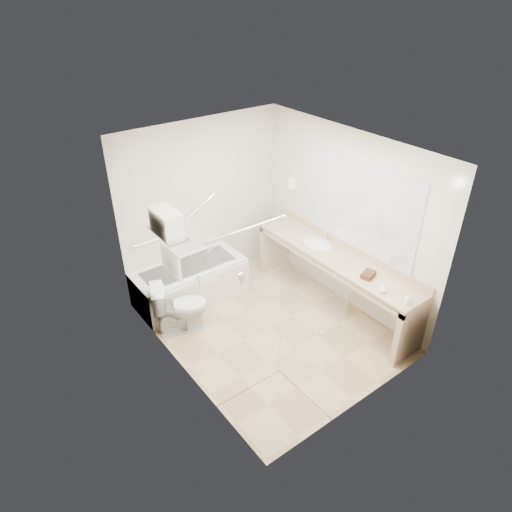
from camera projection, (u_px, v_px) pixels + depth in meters
floor at (269, 328)px, 6.22m from camera, size 3.20×3.20×0.00m
ceiling at (273, 149)px, 4.91m from camera, size 2.60×3.20×0.10m
wall_back at (202, 204)px, 6.65m from camera, size 2.60×0.10×2.50m
wall_front at (372, 315)px, 4.47m from camera, size 2.60×0.10×2.50m
wall_left at (176, 286)px, 4.90m from camera, size 0.10×3.20×2.50m
wall_right at (345, 220)px, 6.23m from camera, size 0.10×3.20×2.50m
bathtub at (190, 282)px, 6.66m from camera, size 1.60×0.73×0.59m
grab_bar_short at (146, 243)px, 6.29m from camera, size 0.40×0.03×0.03m
grab_bar_long at (201, 206)px, 6.60m from camera, size 0.53×0.03×0.33m
shower_enclosure at (279, 319)px, 4.71m from camera, size 0.96×0.91×2.11m
towel_shelf at (167, 229)px, 4.94m from camera, size 0.24×0.55×0.81m
vanity_counter at (335, 268)px, 6.30m from camera, size 0.55×2.70×0.95m
sink at (317, 245)px, 6.50m from camera, size 0.40×0.52×0.14m
faucet at (325, 235)px, 6.51m from camera, size 0.03×0.03×0.14m
mirror at (355, 204)px, 5.96m from camera, size 0.02×2.00×1.20m
hairdryer_unit at (293, 183)px, 6.81m from camera, size 0.08×0.10×0.18m
toilet at (180, 307)px, 6.02m from camera, size 0.83×0.65×0.72m
amenity_basket at (368, 275)px, 5.74m from camera, size 0.23×0.18×0.07m
soap_bottle_a at (408, 301)px, 5.27m from camera, size 0.11×0.14×0.06m
soap_bottle_b at (383, 289)px, 5.45m from camera, size 0.10×0.12×0.09m
water_bottle_left at (297, 230)px, 6.64m from camera, size 0.06×0.06×0.19m
water_bottle_mid at (308, 236)px, 6.48m from camera, size 0.06×0.06×0.19m
water_bottle_right at (280, 216)px, 7.02m from camera, size 0.06×0.06×0.19m
drinking_glass_near at (302, 243)px, 6.40m from camera, size 0.08×0.08×0.08m
drinking_glass_far at (282, 222)px, 6.94m from camera, size 0.09×0.09×0.09m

